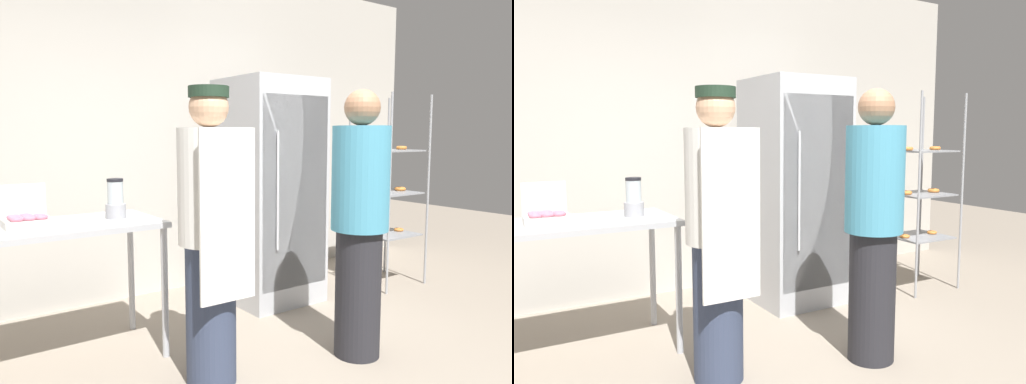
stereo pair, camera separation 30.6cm
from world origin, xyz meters
The scene contains 8 objects.
back_wall centered at (0.00, 2.34, 1.51)m, with size 6.40×0.12×3.02m, color #B7B2A8.
refrigerator centered at (0.68, 1.54, 0.96)m, with size 0.74×0.77×1.93m.
baking_rack centered at (1.90, 1.25, 0.91)m, with size 0.59×0.52×1.83m.
prep_counter centered at (-1.17, 1.27, 0.80)m, with size 1.23×0.66×0.90m.
donut_box centered at (-1.34, 1.28, 0.95)m, with size 0.27×0.21×0.25m.
blender_pitcher centered at (-0.79, 1.29, 1.02)m, with size 0.13×0.13×0.26m.
person_baker centered at (-0.52, 0.51, 0.90)m, with size 0.37×0.38×1.72m.
person_customer centered at (0.45, 0.27, 0.89)m, with size 0.37×0.37×1.74m.
Camera 2 is at (-1.68, -2.09, 1.46)m, focal length 35.00 mm.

